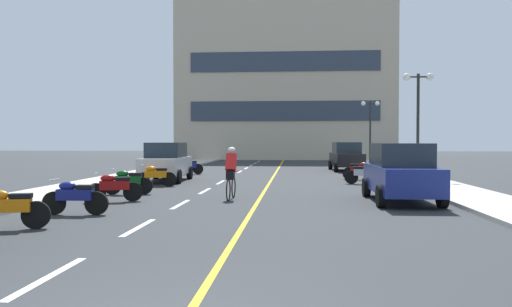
{
  "coord_description": "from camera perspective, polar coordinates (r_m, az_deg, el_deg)",
  "views": [
    {
      "loc": [
        1.4,
        -4.63,
        1.88
      ],
      "look_at": [
        -0.27,
        16.65,
        1.36
      ],
      "focal_mm": 35.11,
      "sensor_mm": 36.0,
      "label": 1
    }
  ],
  "objects": [
    {
      "name": "lane_dash_11",
      "position": [
        50.78,
        0.64,
        -0.71
      ],
      "size": [
        0.14,
        2.2,
        0.01
      ],
      "primitive_type": "cube",
      "color": "silver",
      "rests_on": "ground"
    },
    {
      "name": "lane_dash_9",
      "position": [
        42.81,
        -0.08,
        -1.11
      ],
      "size": [
        0.14,
        2.2,
        0.01
      ],
      "primitive_type": "cube",
      "color": "silver",
      "rests_on": "ground"
    },
    {
      "name": "centre_line_yellow",
      "position": [
        28.72,
        2.18,
        -2.34
      ],
      "size": [
        0.12,
        66.0,
        0.01
      ],
      "primitive_type": "cube",
      "color": "gold",
      "rests_on": "ground"
    },
    {
      "name": "cyclist_rider",
      "position": [
        16.27,
        -2.86,
        -2.1
      ],
      "size": [
        0.42,
        1.77,
        1.71
      ],
      "color": "black",
      "rests_on": "ground"
    },
    {
      "name": "parked_car_mid",
      "position": [
        23.86,
        -10.18,
        -0.94
      ],
      "size": [
        2.03,
        4.25,
        1.82
      ],
      "color": "black",
      "rests_on": "ground"
    },
    {
      "name": "parked_car_near",
      "position": [
        16.12,
        16.18,
        -2.09
      ],
      "size": [
        1.94,
        4.21,
        1.82
      ],
      "color": "black",
      "rests_on": "ground"
    },
    {
      "name": "motorcycle_3",
      "position": [
        16.1,
        -15.87,
        -3.67
      ],
      "size": [
        1.64,
        0.8,
        0.92
      ],
      "color": "black",
      "rests_on": "ground"
    },
    {
      "name": "lane_dash_4",
      "position": [
        22.97,
        -4.06,
        -3.29
      ],
      "size": [
        0.14,
        2.2,
        0.01
      ],
      "primitive_type": "cube",
      "color": "silver",
      "rests_on": "ground"
    },
    {
      "name": "lane_dash_2",
      "position": [
        15.14,
        -8.58,
        -5.74
      ],
      "size": [
        0.14,
        2.2,
        0.01
      ],
      "primitive_type": "cube",
      "color": "silver",
      "rests_on": "ground"
    },
    {
      "name": "motorcycle_4",
      "position": [
        18.19,
        -14.38,
        -3.08
      ],
      "size": [
        1.7,
        0.6,
        0.92
      ],
      "color": "black",
      "rests_on": "ground"
    },
    {
      "name": "lane_dash_10",
      "position": [
        46.8,
        0.31,
        -0.89
      ],
      "size": [
        0.14,
        2.2,
        0.01
      ],
      "primitive_type": "cube",
      "color": "silver",
      "rests_on": "ground"
    },
    {
      "name": "motorcycle_6",
      "position": [
        22.4,
        12.25,
        -2.23
      ],
      "size": [
        1.7,
        0.6,
        0.92
      ],
      "color": "black",
      "rests_on": "ground"
    },
    {
      "name": "lane_dash_8",
      "position": [
        38.83,
        -0.55,
        -1.37
      ],
      "size": [
        0.14,
        2.2,
        0.01
      ],
      "primitive_type": "cube",
      "color": "silver",
      "rests_on": "ground"
    },
    {
      "name": "office_building",
      "position": [
        54.91,
        3.35,
        7.95
      ],
      "size": [
        22.29,
        9.93,
        16.28
      ],
      "color": "#BCAD93",
      "rests_on": "ground"
    },
    {
      "name": "street_lamp_mid",
      "position": [
        25.46,
        17.99,
        5.7
      ],
      "size": [
        1.46,
        0.36,
        5.04
      ],
      "color": "black",
      "rests_on": "curb_right"
    },
    {
      "name": "street_lamp_far",
      "position": [
        40.86,
        12.89,
        3.99
      ],
      "size": [
        1.46,
        0.36,
        4.94
      ],
      "color": "black",
      "rests_on": "curb_right"
    },
    {
      "name": "curb_left",
      "position": [
        29.95,
        -12.22,
        -2.11
      ],
      "size": [
        2.4,
        72.0,
        0.12
      ],
      "primitive_type": "cube",
      "color": "#B7B2A8",
      "rests_on": "ground"
    },
    {
      "name": "ground_plane",
      "position": [
        25.74,
        1.35,
        -2.79
      ],
      "size": [
        140.0,
        140.0,
        0.0
      ],
      "primitive_type": "plane",
      "color": "#2D3033"
    },
    {
      "name": "lane_dash_1",
      "position": [
        11.32,
        -13.21,
        -8.18
      ],
      "size": [
        0.14,
        2.2,
        0.01
      ],
      "primitive_type": "cube",
      "color": "silver",
      "rests_on": "ground"
    },
    {
      "name": "motorcycle_2",
      "position": [
        13.6,
        -19.96,
        -4.63
      ],
      "size": [
        1.7,
        0.6,
        0.92
      ],
      "color": "black",
      "rests_on": "ground"
    },
    {
      "name": "motorcycle_7",
      "position": [
        24.95,
        11.79,
        -1.86
      ],
      "size": [
        1.68,
        0.67,
        0.92
      ],
      "color": "black",
      "rests_on": "ground"
    },
    {
      "name": "lane_dash_3",
      "position": [
        19.03,
        -5.85,
        -4.26
      ],
      "size": [
        0.14,
        2.2,
        0.01
      ],
      "primitive_type": "cube",
      "color": "silver",
      "rests_on": "ground"
    },
    {
      "name": "motorcycle_8",
      "position": [
        28.5,
        -7.76,
        -1.44
      ],
      "size": [
        1.65,
        0.75,
        0.92
      ],
      "color": "black",
      "rests_on": "ground"
    },
    {
      "name": "lane_dash_5",
      "position": [
        26.92,
        -2.79,
        -2.6
      ],
      "size": [
        0.14,
        2.2,
        0.01
      ],
      "primitive_type": "cube",
      "color": "silver",
      "rests_on": "ground"
    },
    {
      "name": "curb_right",
      "position": [
        29.27,
        15.91,
        -2.21
      ],
      "size": [
        2.4,
        72.0,
        0.12
      ],
      "primitive_type": "cube",
      "color": "#B7B2A8",
      "rests_on": "ground"
    },
    {
      "name": "motorcycle_5",
      "position": [
        21.14,
        -11.4,
        -2.44
      ],
      "size": [
        1.69,
        0.6,
        0.92
      ],
      "color": "black",
      "rests_on": "ground"
    },
    {
      "name": "lane_dash_6",
      "position": [
        30.88,
        -1.85,
        -2.08
      ],
      "size": [
        0.14,
        2.2,
        0.01
      ],
      "primitive_type": "cube",
      "color": "silver",
      "rests_on": "ground"
    },
    {
      "name": "parked_car_far",
      "position": [
        32.3,
        10.27,
        -0.33
      ],
      "size": [
        2.09,
        4.28,
        1.82
      ],
      "color": "black",
      "rests_on": "ground"
    },
    {
      "name": "motorcycle_1",
      "position": [
        11.89,
        -26.44,
        -5.55
      ],
      "size": [
        1.66,
        0.72,
        0.92
      ],
      "color": "black",
      "rests_on": "ground"
    },
    {
      "name": "lane_dash_7",
      "position": [
        34.85,
        -1.13,
        -1.68
      ],
      "size": [
        0.14,
        2.2,
        0.01
      ],
      "primitive_type": "cube",
      "color": "silver",
      "rests_on": "ground"
    },
    {
      "name": "lane_dash_0",
      "position": [
        7.69,
        -22.55,
        -12.85
      ],
      "size": [
        0.14,
        2.2,
        0.01
      ],
      "primitive_type": "cube",
      "color": "silver",
      "rests_on": "ground"
    }
  ]
}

